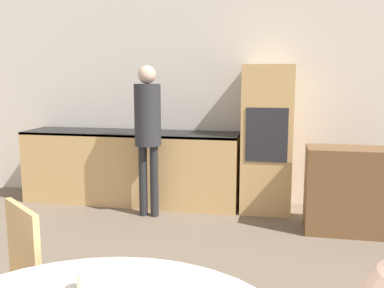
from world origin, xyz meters
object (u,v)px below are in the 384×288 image
sideboard (354,191)px  person_standing (148,123)px  oven_unit (267,139)px  cup (85,282)px

sideboard → person_standing: 2.27m
oven_unit → cup: (-0.58, -3.60, -0.04)m
person_standing → cup: (0.72, -3.11, -0.25)m
oven_unit → sideboard: (0.89, -0.59, -0.42)m
sideboard → cup: (-1.47, -3.02, 0.37)m
cup → sideboard: bearing=64.0°
person_standing → cup: bearing=-77.0°
oven_unit → sideboard: oven_unit is taller
sideboard → oven_unit: bearing=146.6°
oven_unit → person_standing: size_ratio=1.01×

